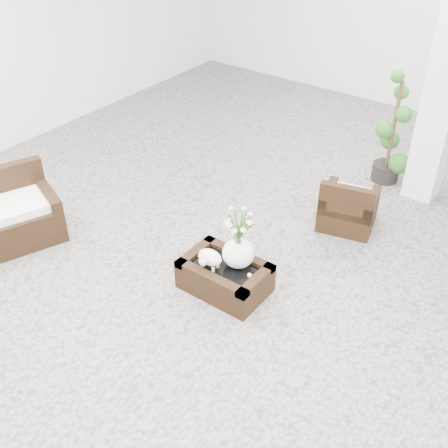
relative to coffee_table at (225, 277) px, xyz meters
The scene contains 7 objects.
ground 0.45m from the coffee_table, 119.68° to the left, with size 11.00×11.00×0.00m, color gray.
coffee_table is the anchor object (origin of this frame).
sheep_figurine 0.30m from the coffee_table, 140.19° to the right, with size 0.28×0.23×0.21m, color white.
planter_narcissus 0.57m from the coffee_table, 45.00° to the left, with size 0.44×0.44×0.80m, color white, non-canonical shape.
tealight 0.35m from the coffee_table, ahead, with size 0.04×0.04×0.03m, color white.
armchair 1.97m from the coffee_table, 74.91° to the left, with size 0.65×0.63×0.69m, color black.
topiary 3.32m from the coffee_table, 82.20° to the left, with size 0.42×0.42×1.57m, color #204E19, non-canonical shape.
Camera 1 is at (2.88, -3.99, 4.01)m, focal length 44.30 mm.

